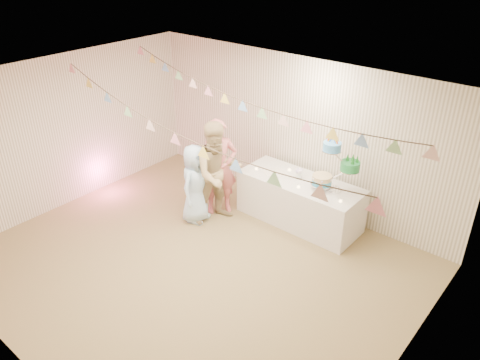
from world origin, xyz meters
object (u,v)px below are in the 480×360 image
Objects in this scene: person_adult_a at (219,167)px; person_child at (195,184)px; table at (300,201)px; cake_stand at (335,167)px; person_adult_b at (218,173)px.

person_adult_a reaches higher than person_child.
cake_stand is at bearing 5.19° from table.
table is at bearing -27.22° from person_adult_a.
cake_stand reaches higher than table.
table is at bearing -30.95° from person_adult_b.
person_adult_a is at bearing 58.26° from person_adult_b.
cake_stand is 0.61× the size of person_child.
table is 1.22× the size of person_adult_a.
person_adult_b is (-1.62, -0.86, -0.29)m from cake_stand.
person_adult_b is at bearing -142.82° from table.
cake_stand is at bearing -40.10° from person_adult_b.
person_child is at bearing 154.59° from person_adult_b.
cake_stand is at bearing -71.76° from person_child.
person_child is at bearing -141.64° from table.
table is 1.74m from person_child.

